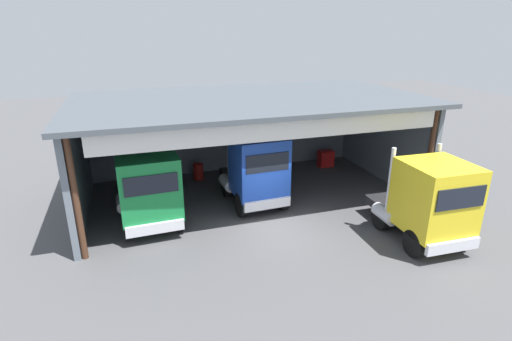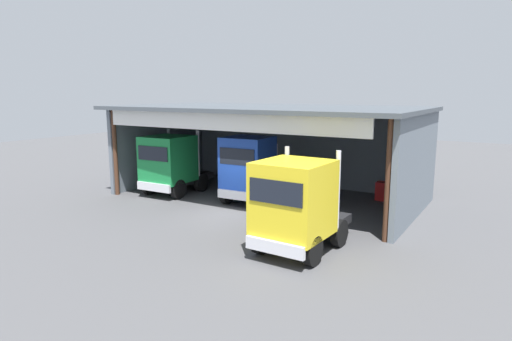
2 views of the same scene
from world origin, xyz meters
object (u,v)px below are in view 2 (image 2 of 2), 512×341
at_px(truck_blue_center_bay, 251,169).
at_px(truck_yellow_center_left_bay, 296,205).
at_px(tool_cart, 385,191).
at_px(truck_green_yard_outside, 171,163).
at_px(oil_drum, 262,177).

relative_size(truck_blue_center_bay, truck_yellow_center_left_bay, 1.05).
height_order(truck_yellow_center_left_bay, tool_cart, truck_yellow_center_left_bay).
distance_m(truck_green_yard_outside, oil_drum, 6.08).
height_order(truck_blue_center_bay, truck_yellow_center_left_bay, truck_yellow_center_left_bay).
bearing_deg(truck_blue_center_bay, oil_drum, -68.68).
height_order(truck_blue_center_bay, tool_cart, truck_blue_center_bay).
relative_size(truck_green_yard_outside, oil_drum, 4.99).
height_order(truck_yellow_center_left_bay, oil_drum, truck_yellow_center_left_bay).
height_order(truck_green_yard_outside, oil_drum, truck_green_yard_outside).
height_order(truck_blue_center_bay, oil_drum, truck_blue_center_bay).
relative_size(truck_blue_center_bay, tool_cart, 5.03).
bearing_deg(truck_green_yard_outside, tool_cart, -158.04).
distance_m(truck_yellow_center_left_bay, oil_drum, 12.29).
relative_size(truck_blue_center_bay, oil_drum, 5.50).
distance_m(truck_yellow_center_left_bay, tool_cart, 9.67).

